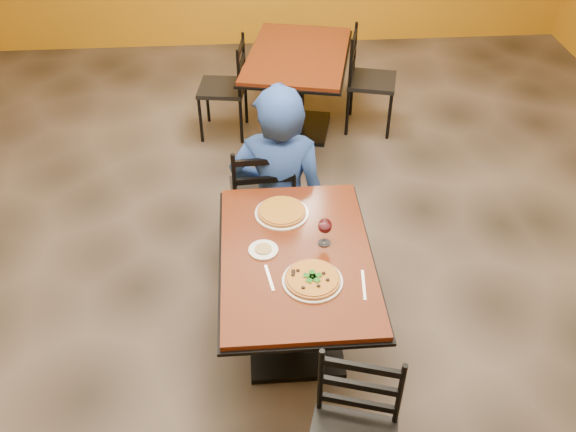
{
  "coord_description": "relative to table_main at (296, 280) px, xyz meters",
  "views": [
    {
      "loc": [
        -0.22,
        -2.9,
        2.97
      ],
      "look_at": [
        -0.03,
        -0.3,
        0.85
      ],
      "focal_mm": 38.18,
      "sensor_mm": 36.0,
      "label": 1
    }
  ],
  "objects": [
    {
      "name": "dip",
      "position": [
        -0.17,
        0.04,
        0.21
      ],
      "size": [
        0.09,
        0.09,
        0.01
      ],
      "primitive_type": "cylinder",
      "color": "tan",
      "rests_on": "side_plate"
    },
    {
      "name": "knife",
      "position": [
        0.32,
        -0.26,
        0.2
      ],
      "size": [
        0.04,
        0.21,
        0.0
      ],
      "primitive_type": "cube",
      "rotation": [
        0.0,
        0.0,
        -0.11
      ],
      "color": "silver",
      "rests_on": "table_main"
    },
    {
      "name": "table_main",
      "position": [
        0.0,
        0.0,
        0.0
      ],
      "size": [
        0.83,
        1.23,
        0.75
      ],
      "color": "maroon",
      "rests_on": "floor"
    },
    {
      "name": "pizza_far",
      "position": [
        -0.06,
        0.34,
        0.21
      ],
      "size": [
        0.28,
        0.28,
        0.02
      ],
      "primitive_type": "cylinder",
      "color": "gold",
      "rests_on": "plate_far"
    },
    {
      "name": "table_second",
      "position": [
        0.23,
        2.53,
        0.0
      ],
      "size": [
        1.11,
        1.42,
        0.75
      ],
      "rotation": [
        0.0,
        0.0,
        -0.22
      ],
      "color": "maroon",
      "rests_on": "floor"
    },
    {
      "name": "plate_far",
      "position": [
        -0.06,
        0.34,
        0.2
      ],
      "size": [
        0.31,
        0.31,
        0.01
      ],
      "primitive_type": "cylinder",
      "color": "white",
      "rests_on": "table_main"
    },
    {
      "name": "diner",
      "position": [
        -0.04,
        0.84,
        0.1
      ],
      "size": [
        0.7,
        0.5,
        1.32
      ],
      "primitive_type": "imported",
      "rotation": [
        0.0,
        0.0,
        3.01
      ],
      "color": "navy",
      "rests_on": "floor"
    },
    {
      "name": "fork",
      "position": [
        -0.15,
        -0.17,
        0.2
      ],
      "size": [
        0.05,
        0.19,
        0.0
      ],
      "primitive_type": "cube",
      "rotation": [
        0.0,
        0.0,
        0.17
      ],
      "color": "silver",
      "rests_on": "table_main"
    },
    {
      "name": "chair_second_left",
      "position": [
        -0.44,
        2.53,
        -0.12
      ],
      "size": [
        0.45,
        0.45,
        0.88
      ],
      "primitive_type": null,
      "rotation": [
        0.0,
        0.0,
        -1.71
      ],
      "color": "black",
      "rests_on": "floor"
    },
    {
      "name": "chair_second_right",
      "position": [
        0.9,
        2.53,
        -0.1
      ],
      "size": [
        0.5,
        0.5,
        0.92
      ],
      "primitive_type": null,
      "rotation": [
        0.0,
        0.0,
        1.32
      ],
      "color": "black",
      "rests_on": "floor"
    },
    {
      "name": "wine_glass",
      "position": [
        0.16,
        0.07,
        0.28
      ],
      "size": [
        0.08,
        0.08,
        0.18
      ],
      "primitive_type": null,
      "color": "white",
      "rests_on": "table_main"
    },
    {
      "name": "plate_main",
      "position": [
        0.06,
        -0.21,
        0.2
      ],
      "size": [
        0.31,
        0.31,
        0.01
      ],
      "primitive_type": "cylinder",
      "color": "white",
      "rests_on": "table_main"
    },
    {
      "name": "chair_main_far",
      "position": [
        -0.15,
        0.92,
        -0.09
      ],
      "size": [
        0.44,
        0.44,
        0.93
      ],
      "primitive_type": null,
      "rotation": [
        0.0,
        0.0,
        3.21
      ],
      "color": "black",
      "rests_on": "floor"
    },
    {
      "name": "pizza_main",
      "position": [
        0.06,
        -0.21,
        0.21
      ],
      "size": [
        0.28,
        0.28,
        0.02
      ],
      "primitive_type": "cylinder",
      "color": "#8B2E0A",
      "rests_on": "plate_main"
    },
    {
      "name": "floor",
      "position": [
        0.0,
        0.5,
        -0.56
      ],
      "size": [
        7.0,
        8.0,
        0.01
      ],
      "primitive_type": "cube",
      "color": "black",
      "rests_on": "ground"
    },
    {
      "name": "side_plate",
      "position": [
        -0.17,
        0.04,
        0.2
      ],
      "size": [
        0.16,
        0.16,
        0.01
      ],
      "primitive_type": "cylinder",
      "color": "white",
      "rests_on": "table_main"
    }
  ]
}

